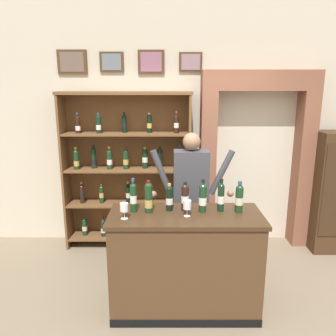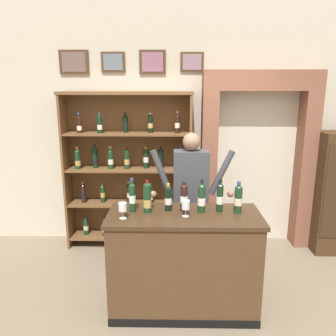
% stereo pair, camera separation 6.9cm
% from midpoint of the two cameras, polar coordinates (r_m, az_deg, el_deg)
% --- Properties ---
extents(ground_plane, '(14.00, 14.00, 0.02)m').
position_cam_midpoint_polar(ground_plane, '(3.76, 1.23, -22.61)').
color(ground_plane, '#7A6B56').
extents(back_wall, '(12.00, 0.19, 3.50)m').
position_cam_midpoint_polar(back_wall, '(4.78, 0.85, 8.13)').
color(back_wall, beige).
rests_on(back_wall, ground).
extents(wine_shelf, '(1.75, 0.37, 2.15)m').
position_cam_midpoint_polar(wine_shelf, '(4.65, -7.46, 0.18)').
color(wine_shelf, brown).
rests_on(wine_shelf, ground).
extents(archway_doorway, '(1.54, 0.45, 2.42)m').
position_cam_midpoint_polar(archway_doorway, '(4.85, 13.92, 2.93)').
color(archway_doorway, brown).
rests_on(archway_doorway, ground).
extents(side_cabinet, '(0.63, 0.44, 1.65)m').
position_cam_midpoint_polar(side_cabinet, '(5.08, 26.21, -3.68)').
color(side_cabinet, '#422B19').
rests_on(side_cabinet, ground).
extents(tasting_counter, '(1.48, 0.63, 1.02)m').
position_cam_midpoint_polar(tasting_counter, '(3.48, 2.18, -15.68)').
color(tasting_counter, '#4C331E').
rests_on(tasting_counter, ground).
extents(shopkeeper, '(0.97, 0.22, 1.73)m').
position_cam_midpoint_polar(shopkeeper, '(3.85, 3.28, -3.81)').
color(shopkeeper, '#2D3347').
rests_on(shopkeeper, ground).
extents(tasting_bottle_grappa, '(0.07, 0.07, 0.34)m').
position_cam_midpoint_polar(tasting_bottle_grappa, '(3.28, -6.62, -4.87)').
color(tasting_bottle_grappa, '#19381E').
rests_on(tasting_bottle_grappa, tasting_counter).
extents(tasting_bottle_super_tuscan, '(0.08, 0.08, 0.32)m').
position_cam_midpoint_polar(tasting_bottle_super_tuscan, '(3.26, -4.05, -5.06)').
color(tasting_bottle_super_tuscan, '#19381E').
rests_on(tasting_bottle_super_tuscan, tasting_counter).
extents(tasting_bottle_rosso, '(0.07, 0.07, 0.28)m').
position_cam_midpoint_polar(tasting_bottle_rosso, '(3.31, -0.49, -5.09)').
color(tasting_bottle_rosso, black).
rests_on(tasting_bottle_rosso, tasting_counter).
extents(tasting_bottle_brunello, '(0.08, 0.08, 0.29)m').
position_cam_midpoint_polar(tasting_bottle_brunello, '(3.31, 2.21, -4.85)').
color(tasting_bottle_brunello, black).
rests_on(tasting_bottle_brunello, tasting_counter).
extents(tasting_bottle_prosecco, '(0.08, 0.08, 0.33)m').
position_cam_midpoint_polar(tasting_bottle_prosecco, '(3.28, 5.21, -4.96)').
color(tasting_bottle_prosecco, '#19381E').
rests_on(tasting_bottle_prosecco, tasting_counter).
extents(tasting_bottle_bianco, '(0.07, 0.07, 0.33)m').
position_cam_midpoint_polar(tasting_bottle_bianco, '(3.32, 8.27, -4.77)').
color(tasting_bottle_bianco, black).
rests_on(tasting_bottle_bianco, tasting_counter).
extents(tasting_bottle_chianti, '(0.08, 0.08, 0.31)m').
position_cam_midpoint_polar(tasting_bottle_chianti, '(3.32, 11.31, -4.98)').
color(tasting_bottle_chianti, '#19381E').
rests_on(tasting_bottle_chianti, tasting_counter).
extents(wine_glass_center, '(0.08, 0.08, 0.15)m').
position_cam_midpoint_polar(wine_glass_center, '(3.14, -8.21, -6.71)').
color(wine_glass_center, silver).
rests_on(wine_glass_center, tasting_counter).
extents(wine_glass_left, '(0.08, 0.08, 0.16)m').
position_cam_midpoint_polar(wine_glass_left, '(3.17, 2.53, -6.39)').
color(wine_glass_left, silver).
rests_on(wine_glass_left, tasting_counter).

